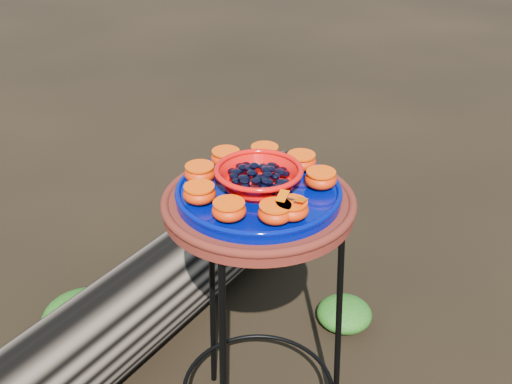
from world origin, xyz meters
TOP-DOWN VIEW (x-y plane):
  - plant_stand at (0.00, 0.00)m, footprint 0.44×0.44m
  - terracotta_saucer at (0.00, 0.00)m, footprint 0.43×0.43m
  - cobalt_plate at (0.00, 0.00)m, footprint 0.37×0.37m
  - red_bowl at (0.00, 0.00)m, footprint 0.18×0.18m
  - glass_gems at (0.00, 0.00)m, footprint 0.14×0.14m
  - orange_half_0 at (-0.02, -0.14)m, footprint 0.07×0.07m
  - orange_half_1 at (0.11, -0.08)m, footprint 0.07×0.07m
  - orange_half_2 at (0.14, 0.02)m, footprint 0.07×0.07m
  - orange_half_3 at (0.09, 0.10)m, footprint 0.07×0.07m
  - orange_half_4 at (0.01, 0.14)m, footprint 0.07×0.07m
  - orange_half_5 at (-0.08, 0.11)m, footprint 0.07×0.07m
  - orange_half_6 at (-0.13, 0.03)m, footprint 0.07×0.07m
  - orange_half_7 at (-0.12, -0.06)m, footprint 0.07×0.07m
  - orange_half_8 at (-0.05, -0.13)m, footprint 0.07×0.07m
  - butterfly at (-0.02, -0.14)m, footprint 0.09×0.08m
  - driftwood_log at (0.12, 0.58)m, footprint 1.55×0.87m
  - foliage_right at (0.49, 0.16)m, footprint 0.18×0.18m
  - foliage_back at (-0.22, 0.65)m, footprint 0.27×0.27m

SIDE VIEW (x-z plane):
  - foliage_right at x=0.49m, z-range 0.00..0.09m
  - foliage_back at x=-0.22m, z-range 0.00..0.13m
  - driftwood_log at x=0.12m, z-range 0.00..0.28m
  - plant_stand at x=0.00m, z-range 0.00..0.70m
  - terracotta_saucer at x=0.00m, z-range 0.70..0.73m
  - cobalt_plate at x=0.00m, z-range 0.73..0.76m
  - orange_half_0 at x=-0.02m, z-range 0.76..0.80m
  - orange_half_1 at x=0.11m, z-range 0.76..0.80m
  - orange_half_2 at x=0.14m, z-range 0.76..0.80m
  - orange_half_3 at x=0.09m, z-range 0.76..0.80m
  - orange_half_4 at x=0.01m, z-range 0.76..0.80m
  - orange_half_5 at x=-0.08m, z-range 0.76..0.80m
  - orange_half_6 at x=-0.13m, z-range 0.76..0.80m
  - orange_half_7 at x=-0.12m, z-range 0.76..0.80m
  - orange_half_8 at x=-0.05m, z-range 0.76..0.80m
  - red_bowl at x=0.00m, z-range 0.76..0.81m
  - butterfly at x=-0.02m, z-range 0.80..0.81m
  - glass_gems at x=0.00m, z-range 0.81..0.83m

